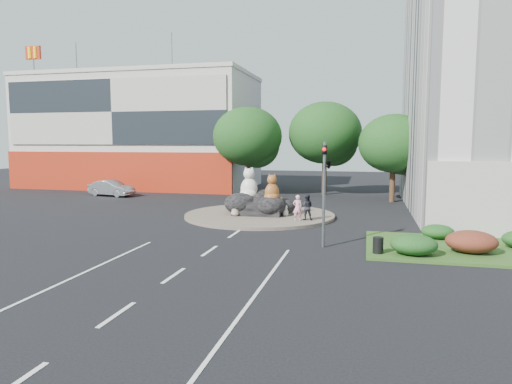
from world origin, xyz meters
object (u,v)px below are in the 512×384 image
cat_white (249,183)px  kitten_calico (235,208)px  kitten_white (286,210)px  pedestrian_dark (307,207)px  parked_car (112,188)px  pedestrian_pink (298,208)px  cat_tabby (272,188)px  litter_bin (378,245)px

cat_white → kitten_calico: cat_white is taller
kitten_calico → kitten_white: 3.27m
pedestrian_dark → parked_car: bearing=-30.5°
kitten_white → pedestrian_pink: size_ratio=0.47×
pedestrian_dark → cat_tabby: bearing=-29.9°
pedestrian_dark → litter_bin: pedestrian_dark is taller
kitten_calico → kitten_white: (3.19, 0.69, -0.14)m
parked_car → litter_bin: bearing=-115.1°
pedestrian_pink → pedestrian_dark: 0.64m
pedestrian_dark → litter_bin: size_ratio=2.24×
kitten_calico → kitten_white: kitten_calico is taller
cat_white → pedestrian_dark: 4.78m
cat_white → pedestrian_pink: (3.67, -2.35, -1.22)m
pedestrian_pink → kitten_calico: bearing=-21.5°
kitten_white → litter_bin: 10.22m
cat_tabby → kitten_calico: 2.73m
cat_white → kitten_white: (2.66, -0.80, -1.65)m
cat_white → litter_bin: cat_white is taller
cat_tabby → pedestrian_dark: bearing=-60.4°
cat_tabby → kitten_calico: bearing=164.0°
pedestrian_dark → litter_bin: 8.46m
cat_white → kitten_white: size_ratio=3.00×
kitten_white → kitten_calico: bearing=144.3°
pedestrian_dark → pedestrian_pink: bearing=33.6°
cat_white → pedestrian_dark: (4.19, -1.96, -1.22)m
cat_tabby → pedestrian_pink: size_ratio=1.17×
kitten_calico → kitten_white: bearing=31.8°
pedestrian_pink → litter_bin: size_ratio=2.22×
cat_tabby → kitten_calico: size_ratio=1.81×
litter_bin → pedestrian_pink: bearing=123.5°
kitten_calico → litter_bin: 11.81m
kitten_calico → cat_white: bearing=90.0°
cat_tabby → litter_bin: (6.56, -8.58, -1.55)m
cat_tabby → parked_car: cat_tabby is taller
cat_white → parked_car: 17.24m
kitten_white → pedestrian_dark: pedestrian_dark is taller
kitten_white → litter_bin: (5.63, -8.53, -0.09)m
cat_white → kitten_white: bearing=-13.7°
cat_tabby → kitten_white: size_ratio=2.50×
kitten_calico → pedestrian_pink: pedestrian_pink is taller
kitten_calico → pedestrian_dark: pedestrian_dark is taller
parked_car → pedestrian_pink: bearing=-107.4°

